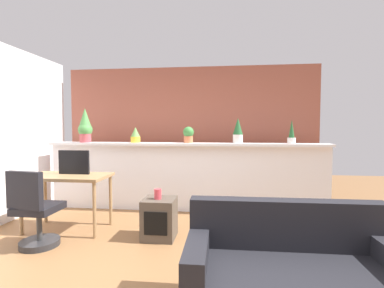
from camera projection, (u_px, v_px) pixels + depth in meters
name	position (u px, v px, depth m)	size (l,w,h in m)	color
ground_plane	(156.00, 269.00, 2.77)	(12.00, 12.00, 0.00)	brown
divider_wall	(185.00, 178.00, 4.72)	(4.61, 0.16, 1.10)	white
plant_shelf	(185.00, 144.00, 4.65)	(4.61, 0.33, 0.04)	white
brick_wall_behind	(190.00, 135.00, 5.28)	(4.61, 0.10, 2.50)	#9E5442
potted_plant_0	(85.00, 126.00, 4.80)	(0.24, 0.24, 0.58)	#B7474C
potted_plant_1	(135.00, 135.00, 4.75)	(0.16, 0.16, 0.26)	gold
potted_plant_2	(188.00, 134.00, 4.66)	(0.18, 0.18, 0.27)	#C66B42
potted_plant_3	(238.00, 130.00, 4.55)	(0.16, 0.16, 0.41)	silver
potted_plant_4	(292.00, 133.00, 4.44)	(0.13, 0.13, 0.38)	silver
desk	(67.00, 181.00, 3.82)	(1.10, 0.60, 0.75)	#99754C
tv_monitor	(74.00, 162.00, 3.88)	(0.43, 0.04, 0.33)	black
office_chair	(35.00, 215.00, 3.24)	(0.47, 0.47, 0.91)	#262628
side_cube_shelf	(159.00, 218.00, 3.54)	(0.40, 0.41, 0.50)	#4C4238
vase_on_shelf	(158.00, 194.00, 3.52)	(0.09, 0.09, 0.13)	#CC3D47
couch	(292.00, 278.00, 2.08)	(1.57, 0.78, 0.80)	black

